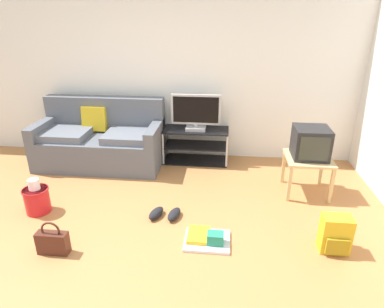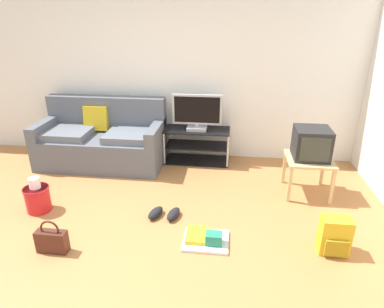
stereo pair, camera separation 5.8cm
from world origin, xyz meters
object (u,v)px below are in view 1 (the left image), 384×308
Objects in this scene: handbag at (53,242)px; couch at (101,141)px; crt_tv at (311,143)px; flat_tv at (196,113)px; backpack at (335,234)px; side_table at (308,163)px; floor_tray at (207,239)px; sneakers_pair at (165,214)px; tv_stand at (196,145)px; cleaning_bucket at (37,198)px.

couch is at bearing 97.17° from handbag.
handbag is at bearing -150.45° from crt_tv.
backpack is at bearing -51.93° from flat_tv.
crt_tv is 1.11× the size of backpack.
flat_tv reaches higher than couch.
couch is at bearing 168.38° from side_table.
backpack reaches higher than floor_tray.
sneakers_pair is (-1.70, 0.38, -0.14)m from backpack.
floor_tray is (-1.17, -1.15, -0.36)m from side_table.
sneakers_pair is at bearing -97.11° from flat_tv.
crt_tv reaches higher than sneakers_pair.
flat_tv is 2.08× the size of handbag.
floor_tray is at bearing -135.52° from side_table.
tv_stand reaches higher than cleaning_bucket.
floor_tray is at bearing -81.26° from flat_tv.
couch is at bearing -170.91° from tv_stand.
couch reaches higher than sneakers_pair.
flat_tv is at bearing -90.00° from tv_stand.
tv_stand is 1.60m from sneakers_pair.
tv_stand reaches higher than floor_tray.
crt_tv is 3.26m from cleaning_bucket.
cleaning_bucket is (-1.66, -1.61, -0.08)m from tv_stand.
floor_tray is at bearing -135.12° from crt_tv.
handbag is 0.84m from cleaning_bucket.
flat_tv reaches higher than backpack.
tv_stand is 2.54m from handbag.
cleaning_bucket reaches higher than handbag.
cleaning_bucket is (-1.66, -1.59, -0.60)m from flat_tv.
side_table is at bearing 29.28° from handbag.
couch reaches higher than floor_tray.
side_table is at bearing -28.27° from flat_tv.
couch is 4.00× the size of floor_tray.
tv_stand reaches higher than handbag.
side_table is 1.16m from backpack.
backpack is at bearing -30.76° from couch.
handbag is (-1.14, -2.27, -0.13)m from tv_stand.
backpack is 1.75m from sneakers_pair.
couch is 4.40× the size of crt_tv.
backpack is (1.51, -1.93, -0.59)m from flat_tv.
cleaning_bucket is 1.47m from sneakers_pair.
cleaning_bucket is (-0.52, 0.66, 0.05)m from handbag.
flat_tv reaches higher than crt_tv.
backpack is at bearing -87.81° from crt_tv.
tv_stand is 1.35× the size of flat_tv.
flat_tv reaches higher than tv_stand.
couch reaches higher than handbag.
side_table reaches higher than cleaning_bucket.
sneakers_pair is at bearing 1.49° from cleaning_bucket.
tv_stand is 1.99m from floor_tray.
side_table is at bearing -28.94° from tv_stand.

